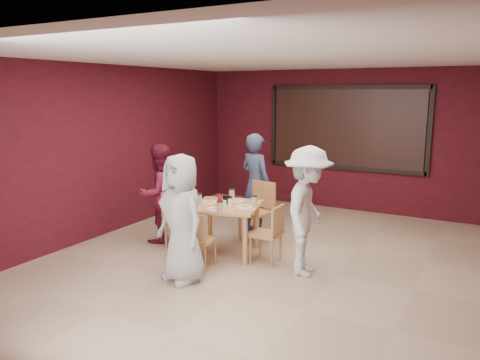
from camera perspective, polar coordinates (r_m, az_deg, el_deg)
The scene contains 11 objects.
floor at distance 6.67m, azimuth 3.62°, elevation -10.01°, with size 7.00×7.00×0.00m, color tan.
window_blinds at distance 9.51m, azimuth 12.73°, elevation 6.20°, with size 3.00×0.02×1.50m, color black.
dining_table at distance 6.82m, azimuth -1.69°, elevation -3.76°, with size 1.14×1.14×0.89m.
chair_front at distance 6.33m, azimuth -5.20°, elevation -6.97°, with size 0.41×0.41×0.78m.
chair_back at distance 7.53m, azimuth 2.33°, elevation -3.34°, with size 0.54×0.54×0.94m.
chair_left at distance 7.26m, azimuth -7.66°, elevation -4.26°, with size 0.43×0.43×0.87m.
chair_right at distance 6.53m, azimuth 3.73°, elevation -6.20°, with size 0.40×0.40×0.82m.
diner_front at distance 5.87m, azimuth -7.13°, elevation -4.67°, with size 0.79×0.52×1.62m, color #ABABAB.
diner_back at distance 7.85m, azimuth 1.92°, elevation -0.42°, with size 0.61×0.40×1.68m, color #323D5A.
diner_left at distance 7.49m, azimuth -9.86°, elevation -1.62°, with size 0.76×0.59×1.56m, color maroon.
diner_right at distance 6.10m, azimuth 8.23°, elevation -3.79°, with size 1.09×0.63×1.69m, color silver.
Camera 1 is at (2.65, -5.65, 2.37)m, focal length 35.00 mm.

